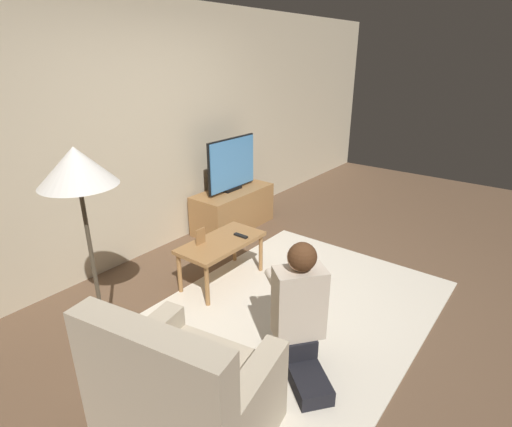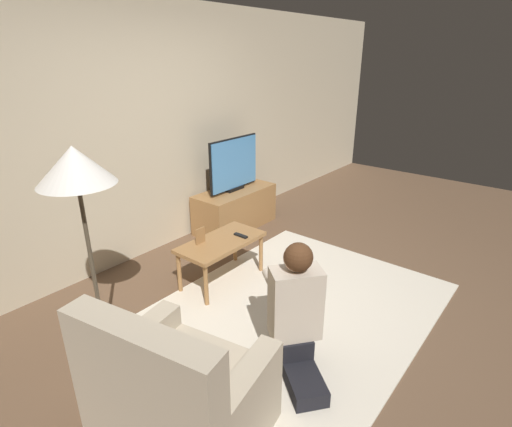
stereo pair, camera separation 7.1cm
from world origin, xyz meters
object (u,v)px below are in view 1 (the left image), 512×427
at_px(tv, 232,164).
at_px(floor_lamp, 78,175).
at_px(person_kneeling, 300,310).
at_px(coffee_table, 222,246).
at_px(armchair, 186,399).

xyz_separation_m(tv, floor_lamp, (-2.27, -0.67, 0.52)).
xyz_separation_m(floor_lamp, person_kneeling, (0.69, -1.30, -0.87)).
height_order(coffee_table, floor_lamp, floor_lamp).
distance_m(coffee_table, floor_lamp, 1.54).
height_order(tv, person_kneeling, tv).
xyz_separation_m(armchair, person_kneeling, (0.87, -0.18, 0.17)).
distance_m(floor_lamp, armchair, 1.54).
height_order(tv, coffee_table, tv).
distance_m(tv, coffee_table, 1.40).
relative_size(tv, person_kneeling, 0.84).
height_order(coffee_table, person_kneeling, person_kneeling).
bearing_deg(floor_lamp, armchair, -99.28).
distance_m(armchair, person_kneeling, 0.91).
height_order(tv, floor_lamp, floor_lamp).
relative_size(floor_lamp, person_kneeling, 1.60).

